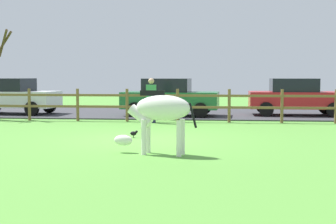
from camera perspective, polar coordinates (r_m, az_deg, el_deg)
ground_plane at (r=13.22m, az=-2.87°, el=-3.22°), size 60.00×60.00×0.00m
parking_asphalt at (r=22.40m, az=0.80°, el=-0.05°), size 28.00×7.40×0.05m
paddock_fence at (r=18.15m, az=-1.88°, el=1.07°), size 21.19×0.11×1.24m
zebra at (r=10.57m, az=-1.02°, el=-0.07°), size 1.92×0.71×1.41m
crow_on_grass at (r=13.53m, az=-4.05°, el=-2.51°), size 0.21×0.10×0.20m
parked_car_white at (r=22.37m, az=-17.99°, el=1.83°), size 4.13×2.16×1.56m
parked_car_red at (r=21.19m, az=14.88°, el=1.77°), size 4.02×1.91×1.56m
parked_car_green at (r=20.30m, az=0.19°, el=1.81°), size 4.09×2.06×1.56m
visitor_near_fence at (r=17.71m, az=-1.99°, el=1.64°), size 0.36×0.23×1.64m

